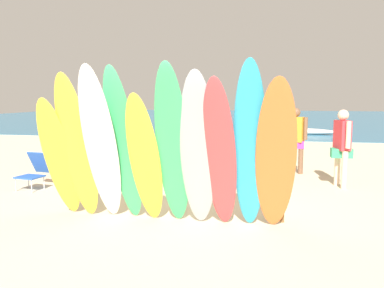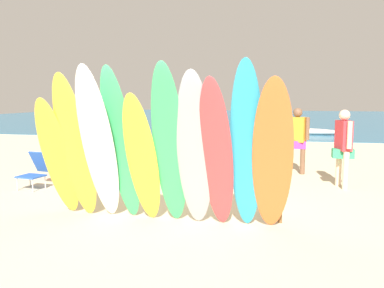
% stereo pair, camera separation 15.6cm
% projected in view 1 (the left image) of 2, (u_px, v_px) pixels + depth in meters
% --- Properties ---
extents(ground, '(60.00, 60.00, 0.00)m').
position_uv_depth(ground, '(240.00, 136.00, 20.32)').
color(ground, beige).
extents(ocean_water, '(60.00, 40.00, 0.02)m').
position_uv_depth(ocean_water, '(256.00, 118.00, 37.84)').
color(ocean_water, teal).
rests_on(ocean_water, ground).
extents(surfboard_rack, '(3.83, 0.07, 0.74)m').
position_uv_depth(surfboard_rack, '(170.00, 181.00, 6.64)').
color(surfboard_rack, brown).
rests_on(surfboard_rack, ground).
extents(surfboard_yellow_0, '(0.55, 0.89, 2.02)m').
position_uv_depth(surfboard_yellow_0, '(59.00, 159.00, 6.39)').
color(surfboard_yellow_0, yellow).
rests_on(surfboard_yellow_0, ground).
extents(surfboard_yellow_1, '(0.55, 0.90, 2.38)m').
position_uv_depth(surfboard_yellow_1, '(77.00, 149.00, 6.22)').
color(surfboard_yellow_1, yellow).
rests_on(surfboard_yellow_1, ground).
extents(surfboard_white_2, '(0.60, 1.18, 2.49)m').
position_uv_depth(surfboard_white_2, '(101.00, 147.00, 6.05)').
color(surfboard_white_2, white).
rests_on(surfboard_white_2, ground).
extents(surfboard_green_3, '(0.53, 0.93, 2.48)m').
position_uv_depth(surfboard_green_3, '(123.00, 147.00, 6.11)').
color(surfboard_green_3, '#38B266').
rests_on(surfboard_green_3, ground).
extents(surfboard_yellow_4, '(0.56, 0.87, 2.08)m').
position_uv_depth(surfboard_yellow_4, '(145.00, 160.00, 6.04)').
color(surfboard_yellow_4, yellow).
rests_on(surfboard_yellow_4, ground).
extents(surfboard_green_5, '(0.54, 1.02, 2.51)m').
position_uv_depth(surfboard_green_5, '(173.00, 148.00, 5.87)').
color(surfboard_green_5, '#38B266').
rests_on(surfboard_green_5, ground).
extents(surfboard_grey_6, '(0.60, 0.93, 2.40)m').
position_uv_depth(surfboard_grey_6, '(198.00, 152.00, 5.82)').
color(surfboard_grey_6, '#999EA3').
rests_on(surfboard_grey_6, ground).
extents(surfboard_red_7, '(0.56, 0.95, 2.30)m').
position_uv_depth(surfboard_red_7, '(220.00, 156.00, 5.77)').
color(surfboard_red_7, '#D13D42').
rests_on(surfboard_red_7, ground).
extents(surfboard_teal_8, '(0.49, 0.98, 2.54)m').
position_uv_depth(surfboard_teal_8, '(250.00, 149.00, 5.66)').
color(surfboard_teal_8, '#289EC6').
rests_on(surfboard_teal_8, ground).
extents(surfboard_orange_9, '(0.61, 1.01, 2.29)m').
position_uv_depth(surfboard_orange_9, '(276.00, 158.00, 5.60)').
color(surfboard_orange_9, orange).
rests_on(surfboard_orange_9, ground).
extents(beachgoer_midbeach, '(0.45, 0.63, 1.73)m').
position_uv_depth(beachgoer_midbeach, '(342.00, 143.00, 8.68)').
color(beachgoer_midbeach, beige).
rests_on(beachgoer_midbeach, ground).
extents(beachgoer_by_water, '(0.41, 0.56, 1.60)m').
position_uv_depth(beachgoer_by_water, '(172.00, 126.00, 14.94)').
color(beachgoer_by_water, tan).
rests_on(beachgoer_by_water, ground).
extents(beachgoer_strolling, '(0.60, 0.39, 1.73)m').
position_uv_depth(beachgoer_strolling, '(295.00, 136.00, 10.30)').
color(beachgoer_strolling, brown).
rests_on(beachgoer_strolling, ground).
extents(beach_chair_red, '(0.59, 0.79, 0.80)m').
position_uv_depth(beach_chair_red, '(36.00, 169.00, 8.62)').
color(beach_chair_red, '#B7B7BC').
rests_on(beach_chair_red, ground).
extents(beach_chair_blue, '(0.73, 0.88, 0.79)m').
position_uv_depth(beach_chair_blue, '(63.00, 159.00, 10.04)').
color(beach_chair_blue, '#B7B7BC').
rests_on(beach_chair_blue, ground).
extents(distant_boat, '(4.65, 1.05, 0.37)m').
position_uv_depth(distant_boat, '(292.00, 131.00, 21.17)').
color(distant_boat, silver).
rests_on(distant_boat, ground).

